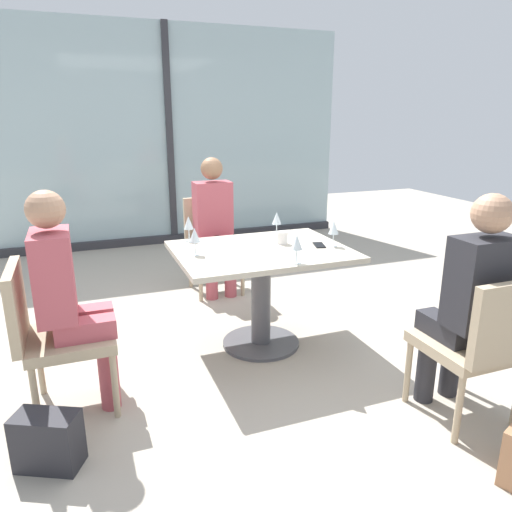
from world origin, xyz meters
The scene contains 17 objects.
ground_plane centered at (0.00, 0.00, 0.00)m, with size 12.00×12.00×0.00m, color #A89E8E.
window_wall_backdrop centered at (0.00, 3.20, 1.21)m, with size 4.59×0.10×2.70m.
dining_table_main centered at (0.00, 0.00, 0.54)m, with size 1.18×0.91×0.73m.
chair_front_right centered at (0.74, -1.28, 0.50)m, with size 0.46×0.50×0.87m.
chair_side_end centered at (-1.37, -0.34, 0.50)m, with size 0.50×0.46×0.87m.
chair_near_window centered at (0.00, 1.28, 0.50)m, with size 0.46×0.51×0.87m.
person_front_right centered at (0.74, -1.17, 0.70)m, with size 0.34×0.39×1.26m.
person_side_end centered at (-1.26, -0.34, 0.70)m, with size 0.39×0.34×1.26m.
person_near_window centered at (0.00, 1.17, 0.70)m, with size 0.34×0.39×1.26m.
wine_glass_0 centered at (-0.42, 0.39, 0.86)m, with size 0.07×0.07×0.18m.
wine_glass_1 centered at (0.25, 0.32, 0.86)m, with size 0.07×0.07×0.18m.
wine_glass_2 centered at (0.08, -0.39, 0.86)m, with size 0.07×0.07×0.18m.
wine_glass_3 centered at (-0.46, 0.01, 0.86)m, with size 0.07×0.07×0.18m.
wine_glass_4 centered at (0.50, -0.12, 0.86)m, with size 0.07×0.07×0.18m.
coffee_cup centered at (0.19, 0.07, 0.78)m, with size 0.08×0.08×0.09m, color white.
cell_phone_on_table centered at (0.42, -0.07, 0.73)m, with size 0.07×0.14×0.01m, color black.
handbag_1 centered at (-1.41, -0.83, 0.14)m, with size 0.30×0.16×0.28m, color #232328.
Camera 1 is at (-1.16, -2.97, 1.62)m, focal length 33.43 mm.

